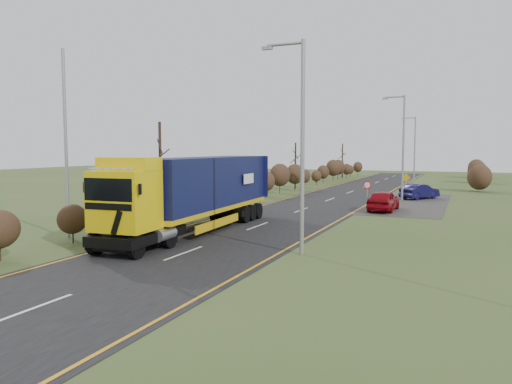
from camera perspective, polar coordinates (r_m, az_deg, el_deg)
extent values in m
plane|color=#36491F|center=(24.82, -3.41, -5.27)|extent=(160.00, 160.00, 0.00)
cube|color=black|center=(33.95, 4.14, -2.48)|extent=(8.00, 120.00, 0.02)
cube|color=#2D2A28|center=(42.31, 16.98, -1.20)|extent=(6.00, 18.00, 0.02)
cube|color=orange|center=(35.31, -1.55, -2.15)|extent=(0.12, 116.00, 0.01)
cube|color=orange|center=(32.95, 10.25, -2.74)|extent=(0.12, 116.00, 0.01)
cube|color=silver|center=(15.34, -24.32, -12.09)|extent=(0.12, 3.00, 0.01)
cube|color=silver|center=(21.38, -8.24, -6.91)|extent=(0.12, 3.00, 0.01)
cube|color=silver|center=(28.40, 0.20, -3.90)|extent=(0.12, 3.00, 0.01)
cube|color=silver|center=(35.83, 5.18, -2.06)|extent=(0.12, 3.00, 0.01)
cube|color=silver|center=(43.47, 8.43, -0.85)|extent=(0.12, 3.00, 0.01)
cube|color=silver|center=(51.22, 10.70, -0.01)|extent=(0.12, 3.00, 0.01)
cube|color=silver|center=(59.03, 12.38, 0.62)|extent=(0.12, 3.00, 0.01)
cube|color=silver|center=(66.89, 13.66, 1.09)|extent=(0.12, 3.00, 0.01)
cube|color=silver|center=(74.78, 14.67, 1.47)|extent=(0.12, 3.00, 0.01)
cube|color=silver|center=(82.69, 15.48, 1.77)|extent=(0.12, 3.00, 0.01)
ellipsoid|color=#2F2014|center=(24.82, -20.24, -2.92)|extent=(1.21, 1.57, 1.39)
ellipsoid|color=#2F2014|center=(27.79, -14.57, -1.23)|extent=(1.58, 2.06, 1.82)
ellipsoid|color=#2F2014|center=(30.99, -10.05, 0.14)|extent=(1.96, 2.55, 2.25)
ellipsoid|color=#2F2014|center=(34.43, -6.47, 0.46)|extent=(1.83, 2.38, 2.10)
ellipsoid|color=#2F2014|center=(37.95, -3.39, 0.25)|extent=(1.37, 1.78, 1.57)
ellipsoid|color=#2F2014|center=(41.61, -1.06, 0.46)|extent=(1.20, 1.56, 1.38)
ellipsoid|color=#2F2014|center=(45.21, 1.17, 1.24)|extent=(1.55, 2.02, 1.78)
ellipsoid|color=#2F2014|center=(48.97, 2.74, 1.96)|extent=(1.95, 2.53, 2.24)
ellipsoid|color=#2F2014|center=(52.67, 4.46, 2.07)|extent=(1.85, 2.41, 2.13)
ellipsoid|color=#2F2014|center=(56.56, 5.54, 1.82)|extent=(1.40, 1.81, 1.61)
ellipsoid|color=#2F2014|center=(60.32, 6.91, 1.83)|extent=(1.19, 1.55, 1.37)
ellipsoid|color=#2F2014|center=(64.23, 7.67, 2.28)|extent=(1.52, 1.97, 1.75)
ellipsoid|color=#2F2014|center=(68.00, 8.82, 2.74)|extent=(1.93, 2.51, 2.22)
ellipsoid|color=#2F2014|center=(71.95, 9.36, 2.81)|extent=(1.88, 2.44, 2.16)
ellipsoid|color=#2F2014|center=(75.78, 10.33, 2.59)|extent=(1.43, 1.85, 1.64)
ellipsoid|color=#2F2014|center=(79.77, 10.70, 2.54)|extent=(1.19, 1.55, 1.37)
ellipsoid|color=#2F2014|center=(83.59, 11.56, 2.82)|extent=(1.49, 1.93, 1.71)
cylinder|color=black|center=(31.20, -10.87, 2.34)|extent=(0.18, 0.18, 6.05)
cylinder|color=black|center=(54.73, 4.53, 3.00)|extent=(0.18, 0.18, 5.06)
cylinder|color=black|center=(75.89, 9.84, 3.53)|extent=(0.18, 0.18, 5.15)
cube|color=black|center=(22.36, -13.30, -4.79)|extent=(2.52, 4.54, 0.43)
cube|color=#DDBD09|center=(21.46, -14.76, -0.94)|extent=(2.51, 2.23, 2.50)
cube|color=black|center=(20.93, -16.36, -5.93)|extent=(2.41, 0.23, 0.53)
cube|color=black|center=(20.98, -17.38, -3.26)|extent=(0.58, 0.05, 1.04)
cube|color=black|center=(20.47, -15.65, -3.42)|extent=(0.58, 0.05, 1.04)
cube|color=black|center=(20.61, -16.56, 0.25)|extent=(2.26, 0.17, 0.91)
cube|color=black|center=(20.65, -16.57, -1.62)|extent=(2.21, 0.14, 0.27)
cube|color=#DDBD09|center=(21.63, -14.30, 3.15)|extent=(2.47, 1.46, 0.54)
cylinder|color=silver|center=(20.73, -16.23, 2.55)|extent=(2.12, 0.16, 0.06)
cube|color=black|center=(21.67, -19.00, 0.54)|extent=(0.09, 0.12, 0.43)
cube|color=black|center=(19.93, -13.11, 0.31)|extent=(0.09, 0.12, 0.43)
cylinder|color=gray|center=(23.31, -14.94, -4.30)|extent=(0.60, 1.28, 0.54)
cylinder|color=gray|center=(22.03, -10.38, -4.75)|extent=(0.60, 1.28, 0.54)
cube|color=gold|center=(27.51, -5.57, -1.78)|extent=(2.99, 12.23, 0.23)
cube|color=black|center=(27.38, -5.60, 1.21)|extent=(2.96, 11.85, 2.65)
cube|color=#101043|center=(32.66, -0.63, 1.84)|extent=(2.39, 0.18, 2.65)
cube|color=#101043|center=(22.41, -12.85, 0.27)|extent=(2.39, 0.18, 2.65)
cube|color=black|center=(30.82, -2.30, -2.08)|extent=(2.38, 3.57, 0.34)
cube|color=gold|center=(27.36, -8.69, -3.24)|extent=(0.31, 5.29, 0.43)
cube|color=gold|center=(26.21, -4.31, -3.56)|extent=(0.31, 5.29, 0.43)
cylinder|color=black|center=(21.83, -17.85, -5.60)|extent=(0.36, 1.02, 1.00)
cylinder|color=black|center=(20.58, -13.57, -6.13)|extent=(0.36, 1.02, 1.00)
cylinder|color=black|center=(23.67, -14.02, -4.69)|extent=(0.36, 1.02, 1.00)
cylinder|color=black|center=(22.52, -9.90, -5.11)|extent=(0.36, 1.02, 1.00)
cylinder|color=black|center=(30.51, -4.71, -2.40)|extent=(0.36, 1.02, 1.00)
cylinder|color=black|center=(29.63, -1.25, -2.61)|extent=(0.36, 1.02, 1.00)
cylinder|color=black|center=(31.36, -3.89, -2.20)|extent=(0.36, 1.02, 1.00)
cylinder|color=black|center=(30.50, -0.50, -2.39)|extent=(0.36, 1.02, 1.00)
cylinder|color=black|center=(32.22, -3.12, -2.00)|extent=(0.36, 1.02, 1.00)
cylinder|color=black|center=(31.38, 0.20, -2.18)|extent=(0.36, 1.02, 1.00)
imported|color=maroon|center=(36.40, 14.35, -0.96)|extent=(1.88, 4.41, 1.49)
imported|color=#0B0935|center=(45.87, 18.19, 0.04)|extent=(3.28, 4.14, 1.32)
cylinder|color=gray|center=(20.67, 5.33, 4.96)|extent=(0.18, 0.18, 8.84)
cylinder|color=gray|center=(21.36, 3.33, 16.51)|extent=(1.57, 0.12, 0.12)
cube|color=gray|center=(21.61, 1.29, 16.11)|extent=(0.44, 0.18, 0.14)
cylinder|color=gray|center=(43.99, 16.48, 4.83)|extent=(0.18, 0.18, 8.89)
cylinder|color=gray|center=(44.30, 15.59, 10.42)|extent=(1.58, 0.12, 0.12)
cube|color=gray|center=(44.40, 14.55, 10.30)|extent=(0.44, 0.18, 0.14)
cylinder|color=gray|center=(66.20, 17.68, 4.57)|extent=(0.18, 0.18, 8.40)
cylinder|color=gray|center=(66.39, 17.13, 8.09)|extent=(1.49, 0.12, 0.12)
cube|color=gray|center=(66.47, 16.48, 8.03)|extent=(0.42, 0.17, 0.13)
cylinder|color=gray|center=(26.12, -20.91, 5.08)|extent=(0.16, 0.16, 9.22)
cylinder|color=gray|center=(37.17, 12.58, -0.58)|extent=(0.08, 0.08, 1.77)
cylinder|color=red|center=(37.07, 12.60, 0.78)|extent=(0.57, 0.04, 0.57)
cylinder|color=white|center=(37.05, 12.59, 0.78)|extent=(0.43, 0.02, 0.43)
cylinder|color=gray|center=(48.59, 16.74, 0.51)|extent=(0.08, 0.08, 1.60)
cube|color=gold|center=(48.48, 16.77, 1.58)|extent=(0.81, 0.04, 0.81)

